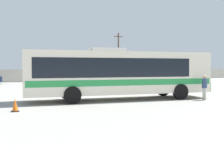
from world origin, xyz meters
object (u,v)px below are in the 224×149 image
object	(u,v)px
utility_pole_near	(118,55)
traffic_cone_on_apron	(15,105)
coach_bus_cream_green	(118,72)
attendant_by_bus_door	(204,86)

from	to	relation	value
utility_pole_near	traffic_cone_on_apron	size ratio (longest dim) A/B	12.35
coach_bus_cream_green	traffic_cone_on_apron	distance (m)	7.18
attendant_by_bus_door	utility_pole_near	world-z (taller)	utility_pole_near
attendant_by_bus_door	utility_pole_near	size ratio (longest dim) A/B	0.20
attendant_by_bus_door	traffic_cone_on_apron	bearing A→B (deg)	-179.87
coach_bus_cream_green	utility_pole_near	distance (m)	28.25
utility_pole_near	traffic_cone_on_apron	distance (m)	33.65
traffic_cone_on_apron	attendant_by_bus_door	bearing A→B (deg)	0.13
attendant_by_bus_door	traffic_cone_on_apron	size ratio (longest dim) A/B	2.53
coach_bus_cream_green	attendant_by_bus_door	world-z (taller)	coach_bus_cream_green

